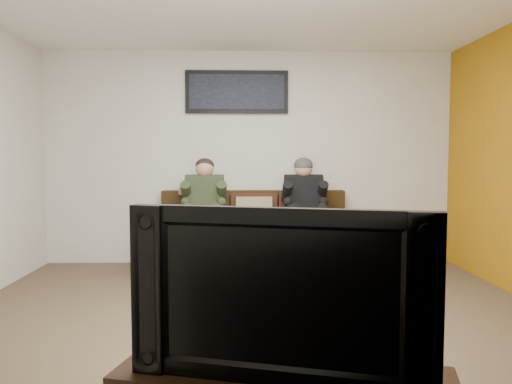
{
  "coord_description": "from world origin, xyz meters",
  "views": [
    {
      "loc": [
        -0.13,
        -3.92,
        1.31
      ],
      "look_at": [
        0.04,
        1.2,
        0.95
      ],
      "focal_mm": 35.0,
      "sensor_mm": 36.0,
      "label": 1
    }
  ],
  "objects_px": {
    "sofa": "(254,240)",
    "cat": "(259,226)",
    "person_left": "(204,209)",
    "framed_poster": "(237,92)",
    "person_right": "(305,208)",
    "television": "(283,290)"
  },
  "relations": [
    {
      "from": "sofa",
      "to": "cat",
      "type": "xyz_separation_m",
      "value": [
        0.05,
        -0.2,
        0.2
      ]
    },
    {
      "from": "person_left",
      "to": "framed_poster",
      "type": "height_order",
      "value": "framed_poster"
    },
    {
      "from": "sofa",
      "to": "person_left",
      "type": "bearing_deg",
      "value": -161.99
    },
    {
      "from": "sofa",
      "to": "person_right",
      "type": "relative_size",
      "value": 1.69
    },
    {
      "from": "person_left",
      "to": "framed_poster",
      "type": "distance_m",
      "value": 1.53
    },
    {
      "from": "framed_poster",
      "to": "person_right",
      "type": "bearing_deg",
      "value": -36.65
    },
    {
      "from": "sofa",
      "to": "framed_poster",
      "type": "bearing_deg",
      "value": 117.32
    },
    {
      "from": "person_right",
      "to": "framed_poster",
      "type": "relative_size",
      "value": 1.04
    },
    {
      "from": "sofa",
      "to": "person_left",
      "type": "height_order",
      "value": "person_left"
    },
    {
      "from": "person_right",
      "to": "television",
      "type": "bearing_deg",
      "value": -98.91
    },
    {
      "from": "television",
      "to": "sofa",
      "type": "bearing_deg",
      "value": 105.68
    },
    {
      "from": "person_right",
      "to": "television",
      "type": "distance_m",
      "value": 3.64
    },
    {
      "from": "cat",
      "to": "television",
      "type": "height_order",
      "value": "television"
    },
    {
      "from": "television",
      "to": "person_right",
      "type": "bearing_deg",
      "value": 96.7
    },
    {
      "from": "sofa",
      "to": "person_left",
      "type": "xyz_separation_m",
      "value": [
        -0.57,
        -0.18,
        0.39
      ]
    },
    {
      "from": "person_right",
      "to": "sofa",
      "type": "bearing_deg",
      "value": 162.03
    },
    {
      "from": "television",
      "to": "person_left",
      "type": "bearing_deg",
      "value": 114.66
    },
    {
      "from": "person_right",
      "to": "cat",
      "type": "bearing_deg",
      "value": -178.57
    },
    {
      "from": "cat",
      "to": "television",
      "type": "bearing_deg",
      "value": -90.68
    },
    {
      "from": "person_left",
      "to": "television",
      "type": "xyz_separation_m",
      "value": [
        0.57,
        -3.59,
        0.05
      ]
    },
    {
      "from": "cat",
      "to": "framed_poster",
      "type": "bearing_deg",
      "value": 112.91
    },
    {
      "from": "person_left",
      "to": "person_right",
      "type": "relative_size",
      "value": 0.99
    }
  ]
}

